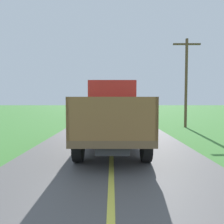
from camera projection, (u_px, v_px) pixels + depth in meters
name	position (u px, v px, depth m)	size (l,w,h in m)	color
banana_truck_near	(112.00, 113.00, 9.03)	(2.38, 5.82, 2.80)	#2D2D30
banana_truck_far	(110.00, 105.00, 23.89)	(2.38, 5.81, 2.80)	#2D2D30
utility_pole_roadside	(186.00, 80.00, 15.66)	(2.02, 0.20, 6.57)	brown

